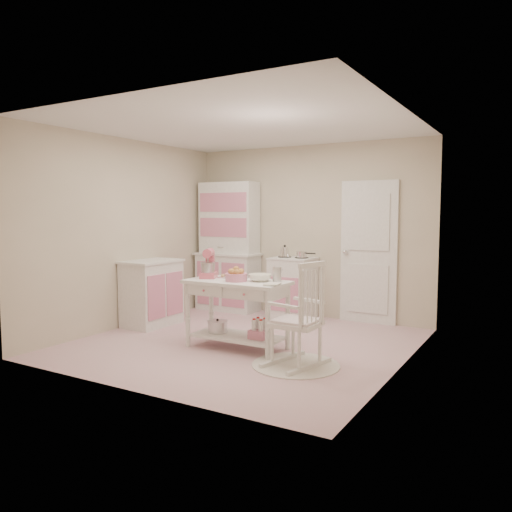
# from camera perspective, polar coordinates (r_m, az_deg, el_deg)

# --- Properties ---
(room_shell) EXTENTS (3.84, 3.84, 2.62)m
(room_shell) POSITION_cam_1_polar(r_m,az_deg,el_deg) (5.97, -1.46, 5.57)
(room_shell) COLOR #D18294
(room_shell) RESTS_ON ground
(door) EXTENTS (0.82, 0.05, 2.04)m
(door) POSITION_cam_1_polar(r_m,az_deg,el_deg) (7.30, 12.75, 0.42)
(door) COLOR white
(door) RESTS_ON ground
(hutch) EXTENTS (1.06, 0.50, 2.08)m
(hutch) POSITION_cam_1_polar(r_m,az_deg,el_deg) (8.10, -3.23, 1.11)
(hutch) COLOR white
(hutch) RESTS_ON ground
(stove) EXTENTS (0.62, 0.57, 0.92)m
(stove) POSITION_cam_1_polar(r_m,az_deg,el_deg) (7.52, 4.23, -3.64)
(stove) COLOR white
(stove) RESTS_ON ground
(base_cabinet) EXTENTS (0.54, 0.84, 0.92)m
(base_cabinet) POSITION_cam_1_polar(r_m,az_deg,el_deg) (7.19, -11.82, -4.14)
(base_cabinet) COLOR white
(base_cabinet) RESTS_ON ground
(lace_rug) EXTENTS (0.92, 0.92, 0.01)m
(lace_rug) POSITION_cam_1_polar(r_m,az_deg,el_deg) (5.32, 4.57, -12.30)
(lace_rug) COLOR white
(lace_rug) RESTS_ON ground
(rocking_chair) EXTENTS (0.64, 0.81, 1.10)m
(rocking_chair) POSITION_cam_1_polar(r_m,az_deg,el_deg) (5.19, 4.61, -6.56)
(rocking_chair) COLOR white
(rocking_chair) RESTS_ON ground
(work_table) EXTENTS (1.20, 0.60, 0.80)m
(work_table) POSITION_cam_1_polar(r_m,az_deg,el_deg) (5.86, -2.17, -6.70)
(work_table) COLOR white
(work_table) RESTS_ON ground
(stand_mixer) EXTENTS (0.30, 0.34, 0.34)m
(stand_mixer) POSITION_cam_1_polar(r_m,az_deg,el_deg) (6.02, -5.45, -0.91)
(stand_mixer) COLOR #D55A70
(stand_mixer) RESTS_ON work_table
(cookie_tray) EXTENTS (0.34, 0.24, 0.02)m
(cookie_tray) POSITION_cam_1_polar(r_m,az_deg,el_deg) (6.02, -2.46, -2.45)
(cookie_tray) COLOR silver
(cookie_tray) RESTS_ON work_table
(bread_basket) EXTENTS (0.25, 0.25, 0.09)m
(bread_basket) POSITION_cam_1_polar(r_m,az_deg,el_deg) (5.74, -2.28, -2.45)
(bread_basket) COLOR pink
(bread_basket) RESTS_ON work_table
(mixing_bowl) EXTENTS (0.26, 0.26, 0.08)m
(mixing_bowl) POSITION_cam_1_polar(r_m,az_deg,el_deg) (5.72, 0.45, -2.50)
(mixing_bowl) COLOR white
(mixing_bowl) RESTS_ON work_table
(metal_pitcher) EXTENTS (0.10, 0.10, 0.17)m
(metal_pitcher) POSITION_cam_1_polar(r_m,az_deg,el_deg) (5.70, 2.42, -2.09)
(metal_pitcher) COLOR silver
(metal_pitcher) RESTS_ON work_table
(recipe_book) EXTENTS (0.19, 0.24, 0.02)m
(recipe_book) POSITION_cam_1_polar(r_m,az_deg,el_deg) (5.46, 1.14, -3.19)
(recipe_book) COLOR white
(recipe_book) RESTS_ON work_table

